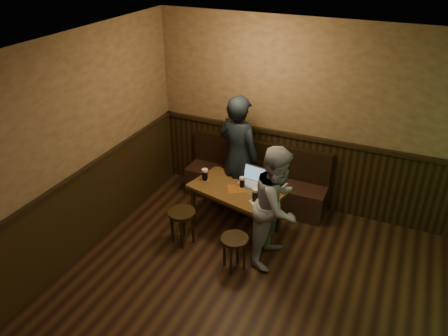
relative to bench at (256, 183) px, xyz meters
name	(u,v)px	position (x,y,z in m)	size (l,w,h in m)	color
room	(248,248)	(0.84, -2.53, 0.89)	(5.04, 6.04, 2.84)	black
bench	(256,183)	(0.00, 0.00, 0.00)	(2.20, 0.50, 0.95)	black
pub_table	(236,194)	(0.00, -0.79, 0.26)	(1.36, 0.97, 0.66)	#553818
stool_left	(182,218)	(-0.53, -1.38, 0.09)	(0.48, 0.48, 0.50)	black
stool_right	(234,244)	(0.31, -1.57, 0.06)	(0.37, 0.37, 0.47)	black
pint_left	(205,175)	(-0.49, -0.76, 0.44)	(0.11, 0.11, 0.18)	#AC1520
pint_mid	(242,182)	(0.06, -0.72, 0.43)	(0.10, 0.10, 0.15)	#AC1520
pint_right	(255,195)	(0.34, -0.96, 0.44)	(0.11, 0.11, 0.18)	#AC1520
laptop	(252,179)	(0.14, -0.56, 0.41)	(0.36, 0.30, 0.23)	silver
menu	(258,203)	(0.40, -1.02, 0.35)	(0.22, 0.15, 0.00)	silver
person_suit	(239,156)	(-0.15, -0.36, 0.61)	(0.67, 0.44, 1.84)	black
person_grey	(277,206)	(0.70, -1.16, 0.48)	(0.77, 0.60, 1.59)	#98989D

